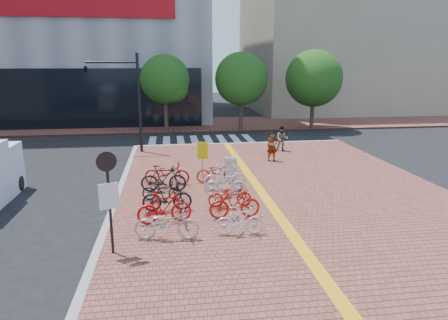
{
  "coord_description": "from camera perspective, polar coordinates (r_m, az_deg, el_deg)",
  "views": [
    {
      "loc": [
        -1.78,
        -14.2,
        5.5
      ],
      "look_at": [
        0.57,
        2.69,
        1.3
      ],
      "focal_mm": 32.0,
      "sensor_mm": 36.0,
      "label": 1
    }
  ],
  "objects": [
    {
      "name": "bike_5",
      "position": [
        18.01,
        -8.15,
        -1.84
      ],
      "size": [
        2.11,
        1.05,
        1.06
      ],
      "primitive_type": "imported",
      "rotation": [
        0.0,
        0.0,
        1.39
      ],
      "color": "#AA0C0F",
      "rests_on": "sidewalk"
    },
    {
      "name": "bike_1",
      "position": [
        13.73,
        -8.51,
        -6.76
      ],
      "size": [
        1.9,
        0.72,
        1.11
      ],
      "primitive_type": "imported",
      "rotation": [
        0.0,
        0.0,
        1.68
      ],
      "color": "red",
      "rests_on": "sidewalk"
    },
    {
      "name": "bike_7",
      "position": [
        14.02,
        1.54,
        -6.22
      ],
      "size": [
        1.83,
        0.59,
        1.09
      ],
      "primitive_type": "imported",
      "rotation": [
        0.0,
        0.0,
        1.61
      ],
      "color": "#AA1A0C",
      "rests_on": "sidewalk"
    },
    {
      "name": "bike_4",
      "position": [
        17.0,
        -8.64,
        -2.63
      ],
      "size": [
        1.96,
        0.71,
        1.16
      ],
      "primitive_type": "imported",
      "rotation": [
        0.0,
        0.0,
        1.48
      ],
      "color": "black",
      "rests_on": "sidewalk"
    },
    {
      "name": "bike_0",
      "position": [
        12.55,
        -8.2,
        -8.92
      ],
      "size": [
        2.09,
        0.98,
        1.06
      ],
      "primitive_type": "imported",
      "rotation": [
        0.0,
        0.0,
        1.43
      ],
      "color": "#B2B2B7",
      "rests_on": "sidewalk"
    },
    {
      "name": "far_sidewalk",
      "position": [
        35.66,
        -4.97,
        5.04
      ],
      "size": [
        70.0,
        8.0,
        0.15
      ],
      "primitive_type": "cube",
      "color": "brown",
      "rests_on": "ground"
    },
    {
      "name": "bike_10",
      "position": [
        17.03,
        0.18,
        -2.49
      ],
      "size": [
        1.9,
        0.62,
        1.13
      ],
      "primitive_type": "imported",
      "rotation": [
        0.0,
        0.0,
        1.62
      ],
      "color": "silver",
      "rests_on": "sidewalk"
    },
    {
      "name": "kerb_west",
      "position": [
        10.91,
        -19.39,
        -16.84
      ],
      "size": [
        0.25,
        34.0,
        0.15
      ],
      "primitive_type": "cube",
      "color": "gray",
      "rests_on": "ground"
    },
    {
      "name": "traffic_light_pole",
      "position": [
        24.6,
        -15.33,
        10.33
      ],
      "size": [
        3.15,
        1.21,
        5.87
      ],
      "color": "black",
      "rests_on": "sidewalk"
    },
    {
      "name": "bike_8",
      "position": [
        15.15,
        0.84,
        -5.11
      ],
      "size": [
        1.66,
        0.59,
        0.87
      ],
      "primitive_type": "imported",
      "rotation": [
        0.0,
        0.0,
        1.56
      ],
      "color": "#A4130B",
      "rests_on": "sidewalk"
    },
    {
      "name": "bike_2",
      "position": [
        14.83,
        -8.14,
        -5.22
      ],
      "size": [
        1.82,
        0.52,
        1.09
      ],
      "primitive_type": "imported",
      "rotation": [
        0.0,
        0.0,
        1.56
      ],
      "color": "black",
      "rests_on": "sidewalk"
    },
    {
      "name": "bike_6",
      "position": [
        12.76,
        2.28,
        -8.64
      ],
      "size": [
        1.61,
        0.55,
        0.95
      ],
      "primitive_type": "imported",
      "rotation": [
        0.0,
        0.0,
        1.51
      ],
      "color": "white",
      "rests_on": "sidewalk"
    },
    {
      "name": "pedestrian_b",
      "position": [
        24.77,
        8.28,
        3.03
      ],
      "size": [
        0.89,
        0.79,
        1.53
      ],
      "primitive_type": "imported",
      "rotation": [
        0.0,
        0.0,
        -0.33
      ],
      "color": "#49505D",
      "rests_on": "sidewalk"
    },
    {
      "name": "bike_9",
      "position": [
        16.19,
        0.26,
        -3.5
      ],
      "size": [
        1.81,
        0.75,
        1.06
      ],
      "primitive_type": "imported",
      "rotation": [
        0.0,
        0.0,
        1.43
      ],
      "color": "silver",
      "rests_on": "sidewalk"
    },
    {
      "name": "utility_box",
      "position": [
        18.19,
        0.94,
        -1.4
      ],
      "size": [
        0.53,
        0.39,
        1.14
      ],
      "primitive_type": "cube",
      "rotation": [
        0.0,
        0.0,
        -0.01
      ],
      "color": "#B2B2B7",
      "rests_on": "sidewalk"
    },
    {
      "name": "ground",
      "position": [
        15.34,
        -0.72,
        -7.19
      ],
      "size": [
        120.0,
        120.0,
        0.0
      ],
      "primitive_type": "plane",
      "color": "black",
      "rests_on": "ground"
    },
    {
      "name": "notice_sign",
      "position": [
        11.51,
        -16.17,
        -4.21
      ],
      "size": [
        0.54,
        0.22,
        3.01
      ],
      "color": "black",
      "rests_on": "sidewalk"
    },
    {
      "name": "crosswalk",
      "position": [
        28.82,
        -3.23,
        2.83
      ],
      "size": [
        7.5,
        4.0,
        0.01
      ],
      "color": "silver",
      "rests_on": "ground"
    },
    {
      "name": "building_beige",
      "position": [
        50.38,
        15.98,
        17.31
      ],
      "size": [
        20.0,
        18.0,
        18.0
      ],
      "primitive_type": "cube",
      "color": "gray",
      "rests_on": "ground"
    },
    {
      "name": "bike_11",
      "position": [
        18.16,
        -1.03,
        -1.69
      ],
      "size": [
        1.9,
        0.76,
        0.98
      ],
      "primitive_type": "imported",
      "rotation": [
        0.0,
        0.0,
        1.63
      ],
      "color": "#A6130B",
      "rests_on": "sidewalk"
    },
    {
      "name": "bike_3",
      "position": [
        16.04,
        -8.85,
        -4.25
      ],
      "size": [
        1.65,
        0.77,
        0.83
      ],
      "primitive_type": "imported",
      "rotation": [
        0.0,
        0.0,
        1.43
      ],
      "color": "black",
      "rests_on": "sidewalk"
    },
    {
      "name": "kerb_north",
      "position": [
        27.18,
        2.39,
        2.31
      ],
      "size": [
        14.0,
        0.25,
        0.15
      ],
      "primitive_type": "cube",
      "color": "gray",
      "rests_on": "ground"
    },
    {
      "name": "yellow_sign",
      "position": [
        18.27,
        -3.11,
        0.85
      ],
      "size": [
        0.48,
        0.18,
        1.81
      ],
      "color": "#B7B7BC",
      "rests_on": "sidewalk"
    },
    {
      "name": "pedestrian_a",
      "position": [
        22.18,
        6.9,
        1.96
      ],
      "size": [
        0.61,
        0.42,
        1.64
      ],
      "primitive_type": "imported",
      "rotation": [
        0.0,
        0.0,
        0.04
      ],
      "color": "gray",
      "rests_on": "sidewalk"
    },
    {
      "name": "tactile_strip",
      "position": [
        11.29,
        13.11,
        -14.81
      ],
      "size": [
        0.4,
        34.0,
        0.01
      ],
      "primitive_type": "cube",
      "color": "#EBA514",
      "rests_on": "sidewalk"
    },
    {
      "name": "street_trees",
      "position": [
        32.41,
        4.34,
        11.32
      ],
      "size": [
        16.2,
        4.6,
        6.35
      ],
      "color": "#38281E",
      "rests_on": "far_sidewalk"
    },
    {
      "name": "sidewalk",
      "position": [
        11.7,
        17.81,
        -14.51
      ],
      "size": [
        14.0,
        34.0,
        0.15
      ],
      "primitive_type": "cube",
      "color": "brown",
      "rests_on": "ground"
    }
  ]
}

